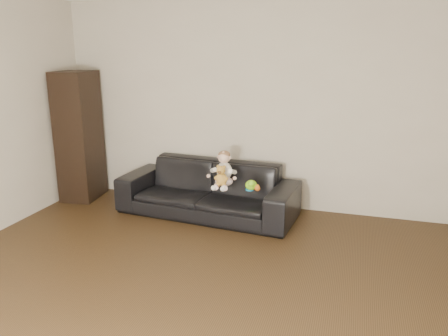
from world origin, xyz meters
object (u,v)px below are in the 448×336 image
(cabinet, at_px, (79,136))
(toy_green, at_px, (251,185))
(baby, at_px, (224,171))
(sofa, at_px, (208,189))
(toy_blue_disc, at_px, (250,190))
(toy_rattle, at_px, (257,188))
(teddy_bear, at_px, (221,176))

(cabinet, bearing_deg, toy_green, -12.79)
(baby, height_order, toy_green, baby)
(sofa, xyz_separation_m, toy_green, (0.58, -0.15, 0.16))
(cabinet, bearing_deg, toy_blue_disc, -13.34)
(cabinet, bearing_deg, toy_rattle, -13.19)
(sofa, xyz_separation_m, cabinet, (-1.85, 0.10, 0.54))
(cabinet, relative_size, toy_rattle, 25.34)
(sofa, distance_m, teddy_bear, 0.44)
(cabinet, bearing_deg, sofa, -10.00)
(sofa, bearing_deg, cabinet, -177.95)
(baby, relative_size, teddy_bear, 1.74)
(baby, xyz_separation_m, toy_blue_disc, (0.33, -0.06, -0.18))
(toy_rattle, bearing_deg, baby, 171.82)
(toy_green, xyz_separation_m, toy_rattle, (0.08, -0.03, -0.02))
(teddy_bear, height_order, toy_blue_disc, teddy_bear)
(teddy_bear, distance_m, toy_rattle, 0.44)
(cabinet, distance_m, toy_blue_disc, 2.47)
(toy_blue_disc, bearing_deg, teddy_bear, -166.88)
(toy_rattle, bearing_deg, toy_green, 162.03)
(baby, bearing_deg, cabinet, 160.56)
(teddy_bear, bearing_deg, toy_rattle, -10.95)
(toy_rattle, height_order, toy_blue_disc, toy_rattle)
(cabinet, height_order, teddy_bear, cabinet)
(baby, xyz_separation_m, toy_rattle, (0.42, -0.06, -0.15))
(cabinet, distance_m, teddy_bear, 2.15)
(toy_rattle, bearing_deg, toy_blue_disc, 177.68)
(sofa, distance_m, toy_rattle, 0.70)
(sofa, distance_m, toy_green, 0.62)
(sofa, bearing_deg, baby, -20.34)
(teddy_bear, bearing_deg, baby, 73.66)
(toy_blue_disc, bearing_deg, baby, 170.20)
(cabinet, relative_size, toy_green, 10.57)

